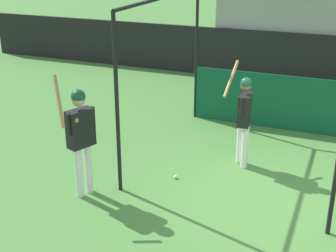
% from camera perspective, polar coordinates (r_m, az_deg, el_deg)
% --- Properties ---
extents(ground_plane, '(60.00, 60.00, 0.00)m').
position_cam_1_polar(ground_plane, '(8.24, 11.76, -9.09)').
color(ground_plane, '#477F38').
extents(outfield_wall, '(24.00, 0.12, 1.56)m').
position_cam_1_polar(outfield_wall, '(14.97, 17.69, 7.61)').
color(outfield_wall, black).
rests_on(outfield_wall, ground).
extents(bleacher_section, '(6.50, 2.40, 2.84)m').
position_cam_1_polar(bleacher_section, '(16.07, 18.41, 10.78)').
color(bleacher_section, '#9E9E99').
rests_on(bleacher_section, ground).
extents(batting_cage, '(3.62, 4.12, 3.17)m').
position_cam_1_polar(batting_cage, '(10.30, 11.40, 5.48)').
color(batting_cage, black).
rests_on(batting_cage, ground).
extents(player_batter, '(0.54, 0.89, 1.96)m').
position_cam_1_polar(player_batter, '(9.04, 9.24, 1.59)').
color(player_batter, white).
rests_on(player_batter, ground).
extents(player_waiting, '(0.54, 0.81, 2.18)m').
position_cam_1_polar(player_waiting, '(7.93, -10.64, -0.70)').
color(player_waiting, white).
rests_on(player_waiting, ground).
extents(baseball, '(0.07, 0.07, 0.07)m').
position_cam_1_polar(baseball, '(8.80, 0.91, -6.20)').
color(baseball, white).
rests_on(baseball, ground).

